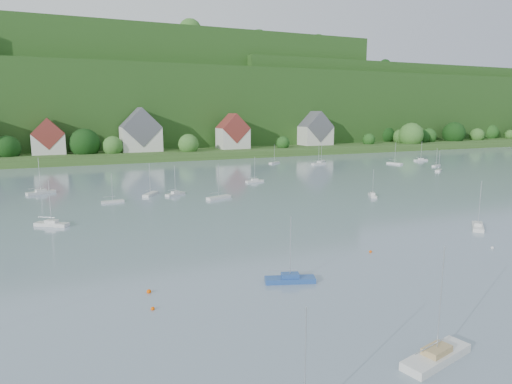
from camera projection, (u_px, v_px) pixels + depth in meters
far_shore_strip at (125, 153)px, 197.84m from camera, size 600.00×60.00×3.00m
forested_ridge at (107, 105)px, 256.10m from camera, size 620.00×181.22×69.89m
village_building_1 at (48, 139)px, 174.83m from camera, size 12.00×9.36×14.00m
village_building_2 at (141, 134)px, 187.43m from camera, size 16.00×11.44×18.00m
village_building_3 at (233, 134)px, 201.52m from camera, size 13.00×10.40×15.50m
village_building_4 at (315, 131)px, 222.80m from camera, size 15.00×10.40×16.50m
near_sailboat_1 at (290, 279)px, 52.14m from camera, size 6.00×3.38×7.81m
near_sailboat_2 at (436, 355)px, 35.66m from camera, size 7.21×3.52×9.37m
near_sailboat_3 at (478, 226)px, 75.98m from camera, size 5.52×5.30×8.08m
mooring_buoy_0 at (153, 310)px, 44.96m from camera, size 0.40×0.40×0.40m
mooring_buoy_2 at (370, 252)px, 63.18m from camera, size 0.40×0.40×0.40m
mooring_buoy_3 at (149, 293)px, 49.15m from camera, size 0.50×0.50×0.50m
mooring_buoy_4 at (492, 249)px, 64.89m from camera, size 0.46×0.46×0.46m
far_sailboat_cluster at (191, 181)px, 125.30m from camera, size 198.28×74.16×8.71m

